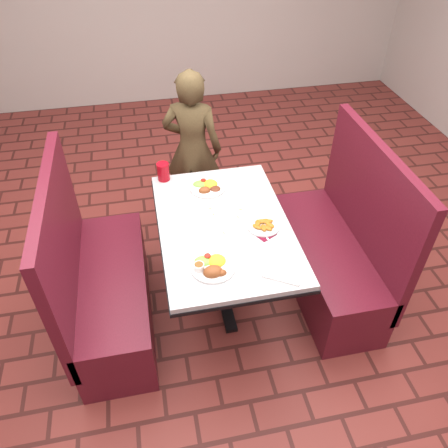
{
  "coord_description": "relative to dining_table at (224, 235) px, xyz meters",
  "views": [
    {
      "loc": [
        -0.41,
        -2.0,
        2.51
      ],
      "look_at": [
        0.0,
        0.0,
        0.75
      ],
      "focal_mm": 35.0,
      "sensor_mm": 36.0,
      "label": 1
    }
  ],
  "objects": [
    {
      "name": "room",
      "position": [
        0.0,
        0.0,
        1.26
      ],
      "size": [
        7.0,
        7.04,
        2.82
      ],
      "color": "maroon",
      "rests_on": "ground"
    },
    {
      "name": "dining_table",
      "position": [
        0.0,
        0.0,
        0.0
      ],
      "size": [
        0.81,
        1.21,
        0.75
      ],
      "color": "silver",
      "rests_on": "ground"
    },
    {
      "name": "booth_bench_left",
      "position": [
        -0.8,
        0.0,
        -0.32
      ],
      "size": [
        0.47,
        1.2,
        1.17
      ],
      "color": "maroon",
      "rests_on": "ground"
    },
    {
      "name": "booth_bench_right",
      "position": [
        0.8,
        0.0,
        -0.32
      ],
      "size": [
        0.47,
        1.2,
        1.17
      ],
      "color": "maroon",
      "rests_on": "ground"
    },
    {
      "name": "diner_person",
      "position": [
        -0.04,
        1.07,
        0.01
      ],
      "size": [
        0.56,
        0.46,
        1.32
      ],
      "primitive_type": "imported",
      "rotation": [
        0.0,
        0.0,
        2.79
      ],
      "color": "brown",
      "rests_on": "ground"
    },
    {
      "name": "near_dinner_plate",
      "position": [
        -0.14,
        -0.36,
        0.12
      ],
      "size": [
        0.25,
        0.25,
        0.08
      ],
      "rotation": [
        0.0,
        0.0,
        -0.29
      ],
      "color": "white",
      "rests_on": "dining_table"
    },
    {
      "name": "far_dinner_plate",
      "position": [
        -0.04,
        0.39,
        0.12
      ],
      "size": [
        0.24,
        0.24,
        0.06
      ],
      "rotation": [
        0.0,
        0.0,
        0.03
      ],
      "color": "white",
      "rests_on": "dining_table"
    },
    {
      "name": "plantain_plate",
      "position": [
        0.23,
        -0.08,
        0.11
      ],
      "size": [
        0.2,
        0.2,
        0.03
      ],
      "rotation": [
        0.0,
        0.0,
        0.37
      ],
      "color": "white",
      "rests_on": "dining_table"
    },
    {
      "name": "maroon_napkin",
      "position": [
        0.22,
        -0.14,
        0.1
      ],
      "size": [
        0.15,
        0.15,
        0.0
      ],
      "primitive_type": "cube",
      "rotation": [
        0.0,
        0.0,
        0.5
      ],
      "color": "maroon",
      "rests_on": "dining_table"
    },
    {
      "name": "spoon_utensil",
      "position": [
        0.23,
        -0.22,
        0.1
      ],
      "size": [
        0.04,
        0.14,
        0.0
      ],
      "primitive_type": "cube",
      "rotation": [
        0.0,
        0.0,
        0.24
      ],
      "color": "silver",
      "rests_on": "dining_table"
    },
    {
      "name": "red_tumbler",
      "position": [
        -0.32,
        0.56,
        0.16
      ],
      "size": [
        0.09,
        0.09,
        0.13
      ],
      "primitive_type": "cylinder",
      "color": "#AD0B16",
      "rests_on": "dining_table"
    },
    {
      "name": "paper_napkin",
      "position": [
        0.24,
        -0.46,
        0.1
      ],
      "size": [
        0.26,
        0.24,
        0.01
      ],
      "primitive_type": "cube",
      "rotation": [
        0.0,
        0.0,
        -0.55
      ],
      "color": "white",
      "rests_on": "dining_table"
    },
    {
      "name": "knife_utensil",
      "position": [
        -0.11,
        -0.36,
        0.11
      ],
      "size": [
        0.09,
        0.16,
        0.0
      ],
      "primitive_type": "cube",
      "rotation": [
        0.0,
        0.0,
        0.49
      ],
      "color": "silver",
      "rests_on": "dining_table"
    },
    {
      "name": "fork_utensil",
      "position": [
        -0.06,
        -0.36,
        0.11
      ],
      "size": [
        0.02,
        0.16,
        0.0
      ],
      "primitive_type": "cube",
      "rotation": [
        0.0,
        0.0,
        0.04
      ],
      "color": "silver",
      "rests_on": "dining_table"
    },
    {
      "name": "lettuce_shreds",
      "position": [
        0.04,
        0.06,
        0.1
      ],
      "size": [
        0.28,
        0.32,
        0.0
      ],
      "primitive_type": null,
      "color": "#80BB4B",
      "rests_on": "dining_table"
    }
  ]
}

